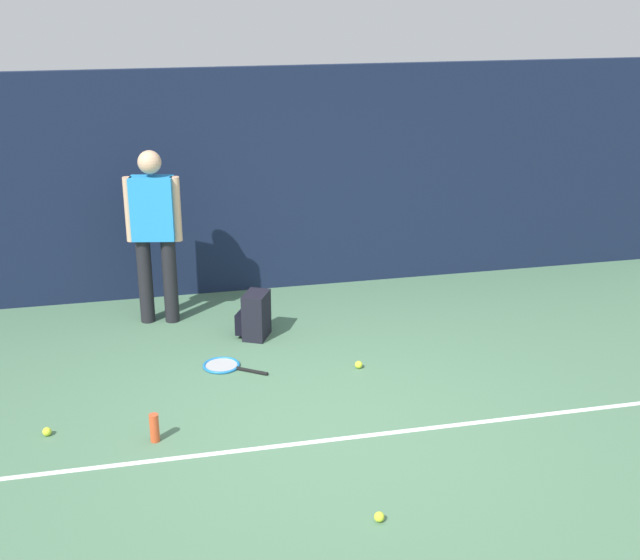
{
  "coord_description": "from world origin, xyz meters",
  "views": [
    {
      "loc": [
        -1.34,
        -5.52,
        3.21
      ],
      "look_at": [
        0.0,
        0.4,
        1.0
      ],
      "focal_mm": 47.02,
      "sensor_mm": 36.0,
      "label": 1
    }
  ],
  "objects_px": {
    "tennis_ball_by_fence": "(47,432)",
    "tennis_ball_mid_court": "(359,365)",
    "water_bottle": "(154,428)",
    "backpack": "(255,316)",
    "tennis_racket": "(224,366)",
    "tennis_ball_near_player": "(379,517)",
    "tennis_player": "(154,227)"
  },
  "relations": [
    {
      "from": "tennis_ball_by_fence",
      "to": "tennis_ball_mid_court",
      "type": "bearing_deg",
      "value": 12.92
    },
    {
      "from": "tennis_ball_mid_court",
      "to": "water_bottle",
      "type": "bearing_deg",
      "value": -154.6
    },
    {
      "from": "backpack",
      "to": "tennis_ball_by_fence",
      "type": "distance_m",
      "value": 2.31
    },
    {
      "from": "water_bottle",
      "to": "tennis_racket",
      "type": "bearing_deg",
      "value": 60.39
    },
    {
      "from": "tennis_racket",
      "to": "tennis_ball_near_player",
      "type": "height_order",
      "value": "tennis_ball_near_player"
    },
    {
      "from": "tennis_racket",
      "to": "backpack",
      "type": "distance_m",
      "value": 0.72
    },
    {
      "from": "tennis_ball_near_player",
      "to": "tennis_ball_mid_court",
      "type": "bearing_deg",
      "value": 78.12
    },
    {
      "from": "tennis_ball_by_fence",
      "to": "backpack",
      "type": "bearing_deg",
      "value": 39.29
    },
    {
      "from": "water_bottle",
      "to": "tennis_ball_near_player",
      "type": "bearing_deg",
      "value": -44.14
    },
    {
      "from": "backpack",
      "to": "tennis_ball_mid_court",
      "type": "bearing_deg",
      "value": 67.92
    },
    {
      "from": "tennis_ball_near_player",
      "to": "tennis_ball_by_fence",
      "type": "xyz_separation_m",
      "value": [
        -2.11,
        1.54,
        0.0
      ]
    },
    {
      "from": "tennis_ball_near_player",
      "to": "water_bottle",
      "type": "bearing_deg",
      "value": 135.86
    },
    {
      "from": "tennis_player",
      "to": "tennis_racket",
      "type": "height_order",
      "value": "tennis_player"
    },
    {
      "from": "tennis_player",
      "to": "tennis_ball_by_fence",
      "type": "relative_size",
      "value": 25.76
    },
    {
      "from": "backpack",
      "to": "tennis_ball_mid_court",
      "type": "xyz_separation_m",
      "value": [
        0.77,
        -0.87,
        -0.18
      ]
    },
    {
      "from": "tennis_racket",
      "to": "tennis_ball_near_player",
      "type": "relative_size",
      "value": 9.11
    },
    {
      "from": "tennis_ball_mid_court",
      "to": "tennis_ball_by_fence",
      "type": "bearing_deg",
      "value": -167.08
    },
    {
      "from": "backpack",
      "to": "tennis_ball_near_player",
      "type": "xyz_separation_m",
      "value": [
        0.33,
        -3.0,
        -0.18
      ]
    },
    {
      "from": "tennis_ball_by_fence",
      "to": "water_bottle",
      "type": "relative_size",
      "value": 0.3
    },
    {
      "from": "tennis_racket",
      "to": "backpack",
      "type": "relative_size",
      "value": 1.37
    },
    {
      "from": "tennis_ball_near_player",
      "to": "tennis_ball_mid_court",
      "type": "relative_size",
      "value": 1.0
    },
    {
      "from": "tennis_player",
      "to": "tennis_ball_near_player",
      "type": "distance_m",
      "value": 3.89
    },
    {
      "from": "tennis_player",
      "to": "tennis_ball_near_player",
      "type": "relative_size",
      "value": 25.76
    },
    {
      "from": "tennis_ball_near_player",
      "to": "tennis_ball_by_fence",
      "type": "height_order",
      "value": "same"
    },
    {
      "from": "tennis_ball_by_fence",
      "to": "tennis_racket",
      "type": "bearing_deg",
      "value": 31.4
    },
    {
      "from": "backpack",
      "to": "tennis_ball_near_player",
      "type": "bearing_deg",
      "value": 32.44
    },
    {
      "from": "backpack",
      "to": "tennis_ball_near_player",
      "type": "relative_size",
      "value": 6.67
    },
    {
      "from": "tennis_player",
      "to": "backpack",
      "type": "distance_m",
      "value": 1.29
    },
    {
      "from": "tennis_racket",
      "to": "tennis_ball_mid_court",
      "type": "relative_size",
      "value": 9.11
    },
    {
      "from": "tennis_player",
      "to": "backpack",
      "type": "bearing_deg",
      "value": 156.83
    },
    {
      "from": "tennis_ball_near_player",
      "to": "tennis_ball_mid_court",
      "type": "height_order",
      "value": "same"
    },
    {
      "from": "tennis_player",
      "to": "tennis_ball_near_player",
      "type": "height_order",
      "value": "tennis_player"
    }
  ]
}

